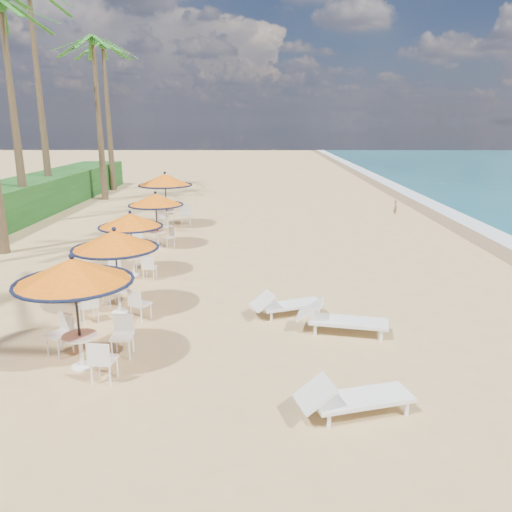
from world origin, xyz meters
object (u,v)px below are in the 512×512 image
Objects in this scene: station_1 at (114,251)px; station_3 at (155,205)px; station_0 at (77,285)px; lounger_far at (285,304)px; lounger_mid at (339,319)px; station_4 at (166,186)px; station_2 at (131,228)px; lounger_near at (351,397)px.

station_3 is (-0.40, 6.98, 0.03)m from station_1.
station_0 reaches higher than lounger_far.
station_1 is at bearing 179.68° from lounger_mid.
lounger_far is (5.02, -11.16, -1.59)m from station_4.
station_1 is 5.80m from lounger_mid.
station_2 reaches higher than lounger_mid.
station_2 is (-0.54, 6.22, -0.20)m from station_0.
lounger_mid is 1.13× the size of lounger_far.
lounger_mid reaches higher than lounger_near.
station_3 is at bearing 102.60° from lounger_far.
station_4 is at bearing 95.13° from lounger_near.
station_0 is 1.05× the size of station_1.
station_4 is (-0.84, 13.97, 0.16)m from station_0.
station_0 is 1.23× the size of lounger_far.
station_2 is 0.95× the size of station_3.
station_1 reaches higher than lounger_near.
station_3 is at bearing 93.28° from station_1.
lounger_mid is at bearing -37.06° from station_2.
station_3 reaches higher than station_2.
station_0 is 14.00m from station_4.
lounger_near is at bearing -83.35° from lounger_mid.
lounger_near is 4.58m from lounger_far.
lounger_far is at bearing 150.51° from lounger_mid.
station_0 is 1.07× the size of station_3.
station_2 is at bearing 154.79° from lounger_mid.
station_3 is at bearing -85.52° from station_4.
station_2 is at bearing -90.24° from station_3.
lounger_near is at bearing -18.28° from station_0.
station_2 is at bearing 109.84° from lounger_near.
station_0 is at bearing -85.08° from station_2.
lounger_mid is (0.31, 3.42, 0.02)m from lounger_near.
station_0 is 9.92m from station_3.
station_4 reaches higher than station_3.
lounger_near is (5.61, -11.59, -1.36)m from station_3.
lounger_far is (-1.22, 1.07, -0.04)m from lounger_mid.
station_3 is 12.95m from lounger_near.
station_0 is 1.09× the size of lounger_mid.
station_1 is 1.02× the size of station_3.
station_4 is at bearing 128.87° from lounger_mid.
station_0 reaches higher than station_2.
station_3 is 0.86× the size of station_4.
station_4 is (-0.72, 11.04, 0.24)m from station_1.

